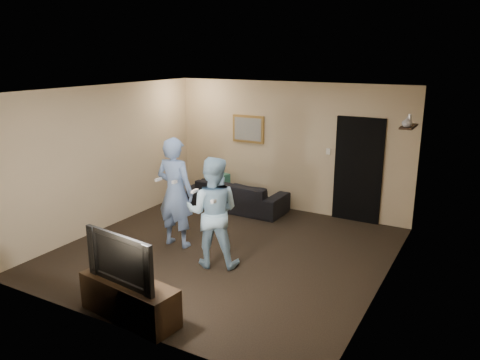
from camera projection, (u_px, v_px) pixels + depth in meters
The scene contains 19 objects.
ground at pixel (225, 251), 7.66m from camera, with size 5.00×5.00×0.00m, color black.
ceiling at pixel (224, 90), 6.97m from camera, with size 5.00×5.00×0.04m, color silver.
wall_back at pixel (288, 147), 9.42m from camera, with size 5.00×0.04×2.60m, color tan.
wall_front at pixel (109, 224), 5.21m from camera, with size 5.00×0.04×2.60m, color tan.
wall_left at pixel (107, 157), 8.49m from camera, with size 0.04×5.00×2.60m, color tan.
wall_right at pixel (388, 198), 6.14m from camera, with size 0.04×5.00×2.60m, color tan.
sofa at pixel (237, 195), 9.65m from camera, with size 2.05×0.80×0.60m, color black.
throw_pillow at pixel (220, 184), 9.80m from camera, with size 0.49×0.16×0.49m, color #174739.
painting_frame at pixel (248, 129), 9.74m from camera, with size 0.72×0.05×0.57m, color olive.
painting_canvas at pixel (248, 129), 9.72m from camera, with size 0.62×0.01×0.47m, color slate.
doorway at pixel (358, 170), 8.80m from camera, with size 0.90×0.06×2.00m, color black.
light_switch at pixel (328, 151), 9.00m from camera, with size 0.08×0.02×0.12m, color silver.
wall_shelf at pixel (409, 126), 7.53m from camera, with size 0.20×0.60×0.03m, color black.
shelf_vase at pixel (407, 122), 7.36m from camera, with size 0.16×0.16×0.17m, color #B7B7BC.
shelf_figurine at pixel (410, 120), 7.54m from camera, with size 0.06×0.06×0.18m, color silver.
tv_console at pixel (130, 299), 5.68m from camera, with size 1.35×0.43×0.48m, color black.
television at pixel (127, 257), 5.53m from camera, with size 1.10×0.14×0.63m, color black.
wii_player_left at pixel (175, 192), 7.68m from camera, with size 0.68×0.52×1.84m.
wii_player_right at pixel (213, 212), 6.97m from camera, with size 0.99×0.89×1.69m.
Camera 1 is at (3.65, -6.07, 3.14)m, focal length 35.00 mm.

